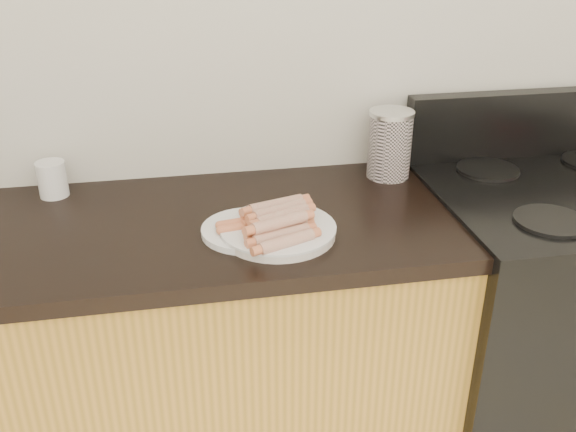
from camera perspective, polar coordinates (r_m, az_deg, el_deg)
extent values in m
cube|color=silver|center=(1.81, -1.40, 15.98)|extent=(4.00, 0.04, 2.60)
cube|color=#AA782C|center=(1.93, -21.20, -14.19)|extent=(2.20, 0.59, 0.86)
cube|color=black|center=(1.68, -23.65, -2.33)|extent=(2.20, 0.62, 0.04)
cube|color=black|center=(2.14, 21.80, -9.21)|extent=(0.76, 0.65, 0.90)
cube|color=black|center=(1.92, 24.03, 1.99)|extent=(0.76, 0.65, 0.01)
cube|color=black|center=(2.11, 20.45, 7.73)|extent=(0.76, 0.06, 0.20)
cylinder|color=black|center=(1.70, 22.33, -0.40)|extent=(0.18, 0.18, 0.01)
cylinder|color=black|center=(1.97, 17.34, 3.97)|extent=(0.18, 0.18, 0.01)
cylinder|color=white|center=(1.54, -0.89, -1.42)|extent=(0.33, 0.33, 0.02)
cylinder|color=silver|center=(1.55, -3.60, -1.26)|extent=(0.29, 0.29, 0.02)
cylinder|color=maroon|center=(1.44, -0.26, -2.29)|extent=(0.14, 0.07, 0.03)
cylinder|color=maroon|center=(1.47, -0.48, -1.72)|extent=(0.14, 0.07, 0.03)
cylinder|color=maroon|center=(1.50, -0.69, -1.16)|extent=(0.14, 0.07, 0.03)
cylinder|color=maroon|center=(1.53, -0.89, -0.62)|extent=(0.14, 0.07, 0.03)
cylinder|color=maroon|center=(1.55, -1.09, -0.10)|extent=(0.14, 0.07, 0.03)
cylinder|color=maroon|center=(1.58, -1.28, 0.40)|extent=(0.14, 0.07, 0.03)
cylinder|color=maroon|center=(1.61, -1.46, 0.88)|extent=(0.14, 0.07, 0.03)
cylinder|color=maroon|center=(1.47, -0.59, -0.57)|extent=(0.14, 0.07, 0.03)
cylinder|color=maroon|center=(1.50, -0.80, -0.04)|extent=(0.14, 0.07, 0.03)
cylinder|color=maroon|center=(1.53, -1.00, 0.48)|extent=(0.14, 0.07, 0.03)
cylinder|color=maroon|center=(1.56, -1.19, 0.98)|extent=(0.14, 0.07, 0.03)
cylinder|color=#DD7B4B|center=(1.53, -3.56, -0.87)|extent=(0.14, 0.04, 0.02)
cylinder|color=#DD7B4B|center=(1.55, -3.68, -0.43)|extent=(0.14, 0.04, 0.02)
cylinder|color=silver|center=(1.86, 9.01, 6.14)|extent=(0.12, 0.12, 0.18)
cylinder|color=silver|center=(1.83, 9.23, 9.02)|extent=(0.13, 0.13, 0.01)
cylinder|color=white|center=(1.84, -20.22, 3.10)|extent=(0.10, 0.10, 0.10)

